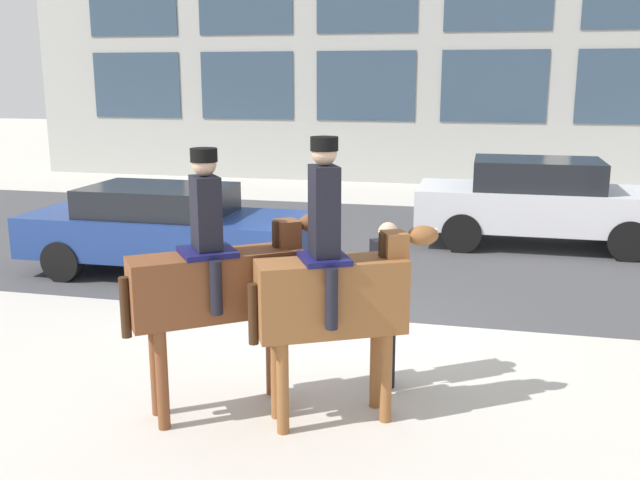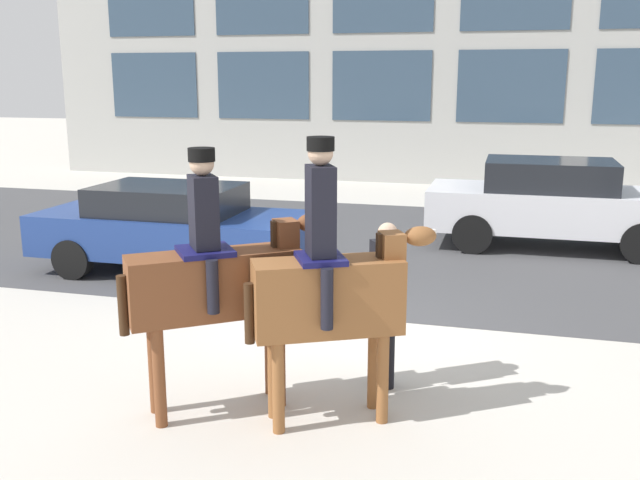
{
  "view_description": "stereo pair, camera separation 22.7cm",
  "coord_description": "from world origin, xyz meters",
  "px_view_note": "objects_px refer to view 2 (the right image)",
  "views": [
    {
      "loc": [
        1.77,
        -8.29,
        3.11
      ],
      "look_at": [
        0.15,
        -1.42,
        1.49
      ],
      "focal_mm": 40.0,
      "sensor_mm": 36.0,
      "label": 1
    },
    {
      "loc": [
        1.99,
        -8.24,
        3.11
      ],
      "look_at": [
        0.15,
        -1.42,
        1.49
      ],
      "focal_mm": 40.0,
      "sensor_mm": 36.0,
      "label": 2
    }
  ],
  "objects_px": {
    "mounted_horse_lead": "(218,278)",
    "street_car_far_lane": "(553,202)",
    "street_car_near_lane": "(174,227)",
    "mounted_horse_companion": "(330,287)",
    "pedestrian_bystander": "(385,292)"
  },
  "relations": [
    {
      "from": "mounted_horse_lead",
      "to": "street_car_far_lane",
      "type": "height_order",
      "value": "mounted_horse_lead"
    },
    {
      "from": "mounted_horse_companion",
      "to": "street_car_far_lane",
      "type": "bearing_deg",
      "value": 46.69
    },
    {
      "from": "pedestrian_bystander",
      "to": "street_car_near_lane",
      "type": "height_order",
      "value": "pedestrian_bystander"
    },
    {
      "from": "street_car_near_lane",
      "to": "pedestrian_bystander",
      "type": "bearing_deg",
      "value": -40.46
    },
    {
      "from": "pedestrian_bystander",
      "to": "street_car_near_lane",
      "type": "distance_m",
      "value": 5.34
    },
    {
      "from": "street_car_near_lane",
      "to": "street_car_far_lane",
      "type": "xyz_separation_m",
      "value": [
        5.99,
        3.36,
        0.1
      ]
    },
    {
      "from": "mounted_horse_companion",
      "to": "street_car_far_lane",
      "type": "height_order",
      "value": "mounted_horse_companion"
    },
    {
      "from": "pedestrian_bystander",
      "to": "street_car_near_lane",
      "type": "bearing_deg",
      "value": -73.97
    },
    {
      "from": "mounted_horse_lead",
      "to": "pedestrian_bystander",
      "type": "xyz_separation_m",
      "value": [
        1.41,
        0.92,
        -0.29
      ]
    },
    {
      "from": "mounted_horse_lead",
      "to": "pedestrian_bystander",
      "type": "distance_m",
      "value": 1.71
    },
    {
      "from": "pedestrian_bystander",
      "to": "street_car_far_lane",
      "type": "distance_m",
      "value": 7.09
    },
    {
      "from": "pedestrian_bystander",
      "to": "street_car_far_lane",
      "type": "xyz_separation_m",
      "value": [
        1.93,
        6.83,
        -0.15
      ]
    },
    {
      "from": "mounted_horse_lead",
      "to": "street_car_far_lane",
      "type": "bearing_deg",
      "value": 30.33
    },
    {
      "from": "mounted_horse_companion",
      "to": "street_car_far_lane",
      "type": "distance_m",
      "value": 8.03
    },
    {
      "from": "mounted_horse_companion",
      "to": "mounted_horse_lead",
      "type": "bearing_deg",
      "value": 156.11
    }
  ]
}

